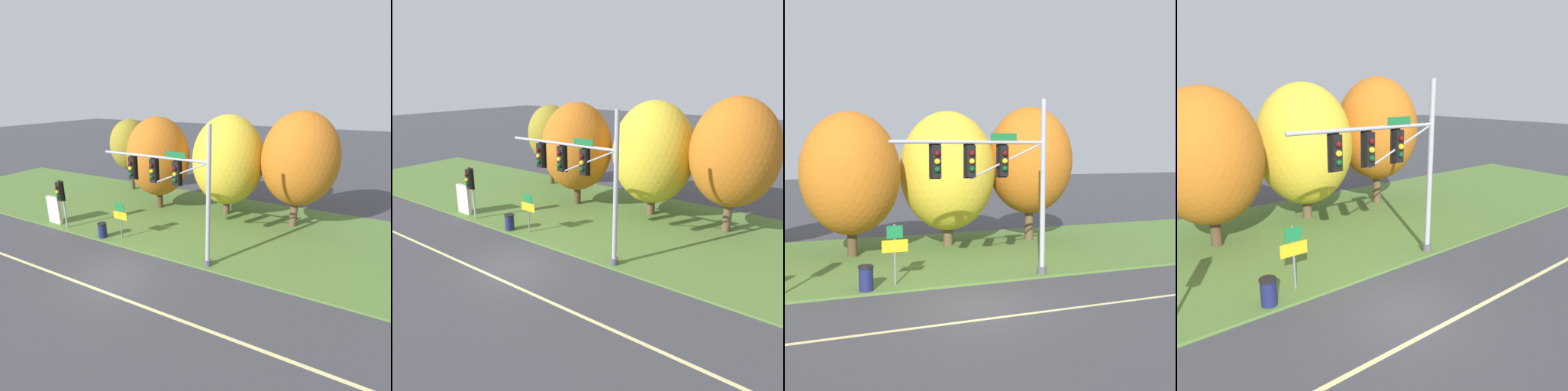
% 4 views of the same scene
% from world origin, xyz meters
% --- Properties ---
extents(ground_plane, '(160.00, 160.00, 0.00)m').
position_xyz_m(ground_plane, '(0.00, 0.00, 0.00)').
color(ground_plane, '#3D3D42').
extents(lane_stripe, '(36.00, 0.16, 0.01)m').
position_xyz_m(lane_stripe, '(0.00, -1.20, 0.00)').
color(lane_stripe, beige).
rests_on(lane_stripe, ground).
extents(grass_verge, '(48.00, 11.50, 0.10)m').
position_xyz_m(grass_verge, '(0.00, 8.25, 0.05)').
color(grass_verge, '#517533').
rests_on(grass_verge, ground).
extents(traffic_signal_mast, '(6.49, 0.49, 7.19)m').
position_xyz_m(traffic_signal_mast, '(1.91, 2.90, 4.33)').
color(traffic_signal_mast, '#9EA0A5').
rests_on(traffic_signal_mast, grass_verge).
extents(route_sign_post, '(1.00, 0.08, 2.33)m').
position_xyz_m(route_sign_post, '(-2.21, 3.34, 1.59)').
color(route_sign_post, slate).
rests_on(route_sign_post, grass_verge).
extents(tree_left_of_mast, '(4.72, 4.72, 6.96)m').
position_xyz_m(tree_left_of_mast, '(-3.21, 9.09, 4.10)').
color(tree_left_of_mast, '#4C3823').
rests_on(tree_left_of_mast, grass_verge).
extents(tree_behind_signpost, '(5.08, 5.08, 7.20)m').
position_xyz_m(tree_behind_signpost, '(1.95, 10.21, 4.11)').
color(tree_behind_signpost, brown).
rests_on(tree_behind_signpost, grass_verge).
extents(tree_mid_verge, '(4.81, 4.81, 7.56)m').
position_xyz_m(tree_mid_verge, '(6.80, 10.17, 4.64)').
color(tree_mid_verge, brown).
rests_on(tree_mid_verge, grass_verge).
extents(trash_bin, '(0.56, 0.56, 0.93)m').
position_xyz_m(trash_bin, '(-3.36, 2.91, 0.57)').
color(trash_bin, '#191E4C').
rests_on(trash_bin, grass_verge).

